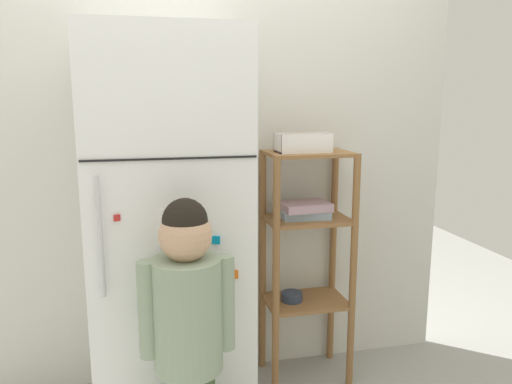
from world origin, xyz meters
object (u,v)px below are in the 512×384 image
(child_standing, at_px, (188,313))
(fruit_bin, at_px, (304,144))
(refrigerator, at_px, (170,231))
(pantry_shelf_unit, at_px, (306,241))

(child_standing, xyz_separation_m, fruit_bin, (0.63, 0.57, 0.57))
(refrigerator, height_order, fruit_bin, refrigerator)
(refrigerator, relative_size, child_standing, 1.57)
(refrigerator, bearing_deg, pantry_shelf_unit, 10.72)
(child_standing, distance_m, pantry_shelf_unit, 0.88)
(refrigerator, height_order, child_standing, refrigerator)
(fruit_bin, bearing_deg, child_standing, -138.31)
(refrigerator, distance_m, child_standing, 0.49)
(child_standing, xyz_separation_m, pantry_shelf_unit, (0.66, 0.58, 0.07))
(pantry_shelf_unit, height_order, fruit_bin, fruit_bin)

